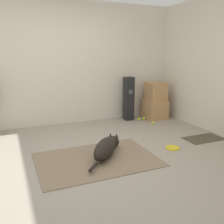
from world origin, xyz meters
name	(u,v)px	position (x,y,z in m)	size (l,w,h in m)	color
ground_plane	(93,161)	(0.00, 0.00, 0.00)	(12.00, 12.00, 0.00)	#9E9384
wall_back	(59,64)	(0.00, 2.10, 1.27)	(8.00, 0.06, 2.55)	silver
area_rug	(97,159)	(0.06, 0.02, 0.01)	(1.69, 1.19, 0.01)	#847056
dog	(106,147)	(0.23, 0.07, 0.14)	(0.76, 0.86, 0.28)	black
frisbee	(172,148)	(1.33, -0.06, 0.01)	(0.23, 0.23, 0.03)	yellow
cardboard_box_lower	(155,109)	(2.10, 1.69, 0.22)	(0.47, 0.48, 0.44)	tan
cardboard_box_upper	(156,91)	(2.12, 1.70, 0.64)	(0.40, 0.41, 0.40)	tan
floor_speaker	(129,99)	(1.48, 1.82, 0.49)	(0.20, 0.20, 0.98)	black
tennis_ball_by_boxes	(144,118)	(1.79, 1.65, 0.03)	(0.07, 0.07, 0.07)	#C6E033
tennis_ball_near_speaker	(139,119)	(1.67, 1.65, 0.03)	(0.07, 0.07, 0.07)	#C6E033
tennis_ball_loose_on_carpet	(153,123)	(1.81, 1.26, 0.03)	(0.07, 0.07, 0.07)	#C6E033
door_mat	(204,138)	(2.13, 0.11, 0.00)	(0.72, 0.41, 0.01)	#4C4233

